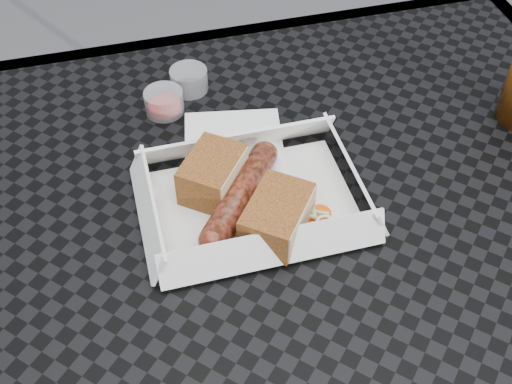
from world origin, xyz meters
TOP-DOWN VIEW (x-y plane):
  - patio_table at (0.00, 0.00)m, footprint 0.80×0.80m
  - food_tray at (-0.10, 0.05)m, footprint 0.22×0.15m
  - bratwurst at (-0.11, 0.05)m, footprint 0.12×0.14m
  - bread_near at (-0.14, 0.08)m, footprint 0.09×0.09m
  - bread_far at (-0.08, 0.00)m, footprint 0.10×0.10m
  - veg_garnish at (-0.04, 0.00)m, footprint 0.03×0.03m
  - napkin at (-0.09, 0.15)m, footprint 0.14×0.14m
  - condiment_cup_sauce at (-0.17, 0.23)m, footprint 0.05×0.05m
  - condiment_cup_empty at (-0.13, 0.27)m, footprint 0.05×0.05m

SIDE VIEW (x-z plane):
  - patio_table at x=0.00m, z-range 0.30..1.04m
  - napkin at x=-0.09m, z-range 0.74..0.75m
  - food_tray at x=-0.10m, z-range 0.74..0.75m
  - veg_garnish at x=-0.04m, z-range 0.75..0.75m
  - condiment_cup_sauce at x=-0.17m, z-range 0.74..0.78m
  - condiment_cup_empty at x=-0.13m, z-range 0.74..0.78m
  - bratwurst at x=-0.11m, z-range 0.75..0.78m
  - bread_far at x=-0.08m, z-range 0.75..0.79m
  - bread_near at x=-0.14m, z-range 0.75..0.80m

